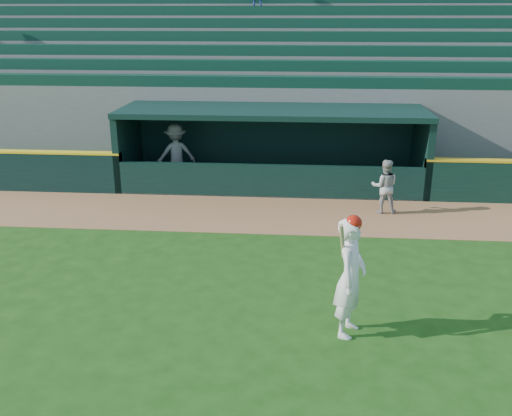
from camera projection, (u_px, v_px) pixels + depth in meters
The scene contains 7 objects.
ground at pixel (249, 299), 10.95m from camera, with size 120.00×120.00×0.00m, color #1C4511.
warning_track at pixel (266, 214), 15.58m from camera, with size 40.00×3.00×0.01m, color #99663D.
dugout_player_front at pixel (385, 186), 15.52m from camera, with size 0.73×0.57×1.49m, color #A2A29D.
dugout_player_inside at pixel (176, 154), 18.29m from camera, with size 1.23×0.71×1.90m, color #A1A19C.
dugout at pixel (273, 142), 18.07m from camera, with size 9.40×2.80×2.46m.
stands at pixel (279, 91), 22.06m from camera, with size 34.50×6.25×7.54m.
batter_at_plate at pixel (350, 276), 9.44m from camera, with size 0.71×0.92×2.15m.
Camera 1 is at (0.94, -9.77, 5.16)m, focal length 40.00 mm.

